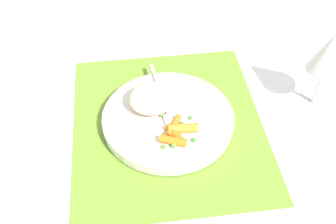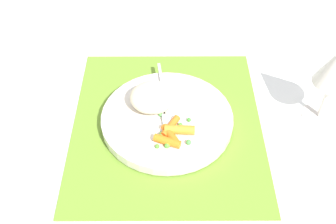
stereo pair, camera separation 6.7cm
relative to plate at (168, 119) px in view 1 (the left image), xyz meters
The scene contains 8 objects.
ground_plane 0.02m from the plate, ahead, with size 2.40×2.40×0.00m, color white.
placemat 0.01m from the plate, ahead, with size 0.42×0.36×0.01m, color olive.
plate is the anchor object (origin of this frame).
rice_mound 0.05m from the plate, 135.64° to the right, with size 0.08×0.09×0.04m, color beige.
carrot_portion 0.05m from the plate, 12.37° to the left, with size 0.08×0.07×0.02m.
pea_scatter 0.05m from the plate, 13.73° to the left, with size 0.09×0.07×0.01m.
fork 0.03m from the plate, behind, with size 0.20×0.03×0.01m.
wine_glass 0.32m from the plate, 94.14° to the left, with size 0.07×0.07×0.17m.
Camera 1 is at (0.53, -0.07, 0.59)m, focal length 44.11 mm.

